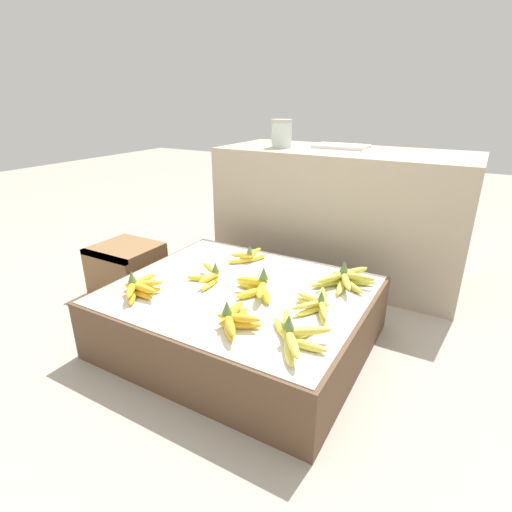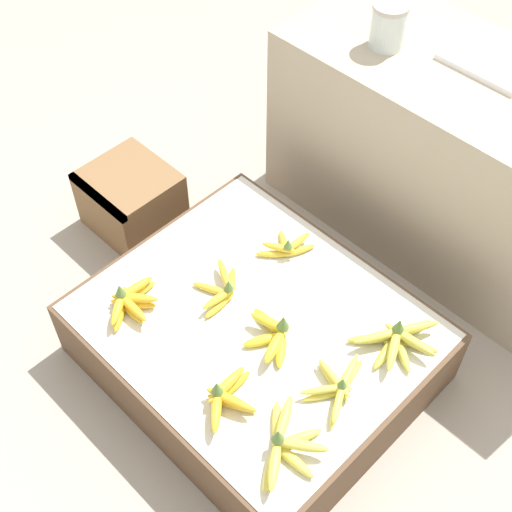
{
  "view_description": "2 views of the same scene",
  "coord_description": "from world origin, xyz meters",
  "px_view_note": "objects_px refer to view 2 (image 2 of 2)",
  "views": [
    {
      "loc": [
        0.76,
        -1.2,
        0.96
      ],
      "look_at": [
        0.05,
        0.05,
        0.38
      ],
      "focal_mm": 28.0,
      "sensor_mm": 36.0,
      "label": 1
    },
    {
      "loc": [
        0.86,
        -0.86,
        2.03
      ],
      "look_at": [
        -0.08,
        0.08,
        0.42
      ],
      "focal_mm": 50.0,
      "sensor_mm": 36.0,
      "label": 2
    }
  ],
  "objects_px": {
    "banana_bunch_middle_midleft": "(222,289)",
    "banana_bunch_middle_midright": "(272,334)",
    "banana_bunch_front_left": "(129,302)",
    "banana_bunch_back_right": "(398,339)",
    "banana_bunch_middle_right": "(337,387)",
    "wooden_crate": "(131,200)",
    "banana_bunch_front_midright": "(225,398)",
    "glass_jar": "(388,25)",
    "banana_bunch_back_midleft": "(287,247)",
    "foam_tray_white": "(488,63)",
    "banana_bunch_front_right": "(285,445)"
  },
  "relations": [
    {
      "from": "banana_bunch_front_right",
      "to": "banana_bunch_back_right",
      "type": "height_order",
      "value": "banana_bunch_front_right"
    },
    {
      "from": "wooden_crate",
      "to": "banana_bunch_middle_midright",
      "type": "bearing_deg",
      "value": -8.79
    },
    {
      "from": "banana_bunch_middle_midleft",
      "to": "banana_bunch_middle_midright",
      "type": "bearing_deg",
      "value": -3.23
    },
    {
      "from": "banana_bunch_middle_midleft",
      "to": "banana_bunch_back_midleft",
      "type": "distance_m",
      "value": 0.27
    },
    {
      "from": "banana_bunch_front_midright",
      "to": "banana_bunch_middle_right",
      "type": "height_order",
      "value": "banana_bunch_front_midright"
    },
    {
      "from": "wooden_crate",
      "to": "banana_bunch_front_midright",
      "type": "xyz_separation_m",
      "value": [
        0.9,
        -0.37,
        0.15
      ]
    },
    {
      "from": "wooden_crate",
      "to": "banana_bunch_back_midleft",
      "type": "distance_m",
      "value": 0.68
    },
    {
      "from": "banana_bunch_front_left",
      "to": "banana_bunch_back_right",
      "type": "bearing_deg",
      "value": 35.39
    },
    {
      "from": "banana_bunch_middle_right",
      "to": "banana_bunch_front_left",
      "type": "bearing_deg",
      "value": -160.4
    },
    {
      "from": "banana_bunch_back_midleft",
      "to": "glass_jar",
      "type": "distance_m",
      "value": 0.77
    },
    {
      "from": "banana_bunch_middle_right",
      "to": "glass_jar",
      "type": "distance_m",
      "value": 1.13
    },
    {
      "from": "banana_bunch_back_right",
      "to": "glass_jar",
      "type": "xyz_separation_m",
      "value": [
        -0.6,
        0.6,
        0.49
      ]
    },
    {
      "from": "banana_bunch_front_right",
      "to": "banana_bunch_middle_right",
      "type": "distance_m",
      "value": 0.23
    },
    {
      "from": "banana_bunch_front_midright",
      "to": "banana_bunch_back_right",
      "type": "distance_m",
      "value": 0.53
    },
    {
      "from": "banana_bunch_front_left",
      "to": "banana_bunch_back_right",
      "type": "relative_size",
      "value": 0.83
    },
    {
      "from": "banana_bunch_middle_right",
      "to": "banana_bunch_back_midleft",
      "type": "height_order",
      "value": "banana_bunch_back_midleft"
    },
    {
      "from": "banana_bunch_middle_midright",
      "to": "banana_bunch_middle_right",
      "type": "xyz_separation_m",
      "value": [
        0.24,
        0.01,
        -0.01
      ]
    },
    {
      "from": "banana_bunch_back_midleft",
      "to": "banana_bunch_back_right",
      "type": "distance_m",
      "value": 0.47
    },
    {
      "from": "foam_tray_white",
      "to": "banana_bunch_middle_right",
      "type": "bearing_deg",
      "value": -74.19
    },
    {
      "from": "banana_bunch_front_midright",
      "to": "glass_jar",
      "type": "relative_size",
      "value": 1.48
    },
    {
      "from": "banana_bunch_middle_right",
      "to": "banana_bunch_middle_midright",
      "type": "bearing_deg",
      "value": -178.55
    },
    {
      "from": "banana_bunch_front_right",
      "to": "banana_bunch_middle_right",
      "type": "xyz_separation_m",
      "value": [
        -0.02,
        0.23,
        -0.01
      ]
    },
    {
      "from": "banana_bunch_front_right",
      "to": "glass_jar",
      "type": "height_order",
      "value": "glass_jar"
    },
    {
      "from": "banana_bunch_front_left",
      "to": "banana_bunch_front_midright",
      "type": "bearing_deg",
      "value": -2.44
    },
    {
      "from": "wooden_crate",
      "to": "banana_bunch_middle_right",
      "type": "bearing_deg",
      "value": -6.54
    },
    {
      "from": "banana_bunch_middle_right",
      "to": "banana_bunch_back_right",
      "type": "distance_m",
      "value": 0.24
    },
    {
      "from": "banana_bunch_middle_midright",
      "to": "banana_bunch_middle_right",
      "type": "bearing_deg",
      "value": 1.45
    },
    {
      "from": "banana_bunch_front_midright",
      "to": "banana_bunch_middle_right",
      "type": "relative_size",
      "value": 0.93
    },
    {
      "from": "banana_bunch_front_left",
      "to": "banana_bunch_back_midleft",
      "type": "bearing_deg",
      "value": 69.46
    },
    {
      "from": "banana_bunch_middle_midright",
      "to": "banana_bunch_middle_right",
      "type": "relative_size",
      "value": 0.89
    },
    {
      "from": "banana_bunch_back_right",
      "to": "banana_bunch_front_midright",
      "type": "bearing_deg",
      "value": -114.01
    },
    {
      "from": "foam_tray_white",
      "to": "banana_bunch_back_right",
      "type": "bearing_deg",
      "value": -67.88
    },
    {
      "from": "banana_bunch_front_right",
      "to": "banana_bunch_middle_midleft",
      "type": "distance_m",
      "value": 0.54
    },
    {
      "from": "wooden_crate",
      "to": "foam_tray_white",
      "type": "distance_m",
      "value": 1.32
    },
    {
      "from": "banana_bunch_middle_midright",
      "to": "banana_bunch_middle_right",
      "type": "distance_m",
      "value": 0.24
    },
    {
      "from": "banana_bunch_front_left",
      "to": "glass_jar",
      "type": "relative_size",
      "value": 1.45
    },
    {
      "from": "banana_bunch_front_left",
      "to": "glass_jar",
      "type": "distance_m",
      "value": 1.18
    },
    {
      "from": "wooden_crate",
      "to": "banana_bunch_front_midright",
      "type": "distance_m",
      "value": 0.99
    },
    {
      "from": "banana_bunch_front_midright",
      "to": "glass_jar",
      "type": "distance_m",
      "value": 1.25
    },
    {
      "from": "banana_bunch_back_right",
      "to": "glass_jar",
      "type": "relative_size",
      "value": 1.74
    },
    {
      "from": "banana_bunch_back_midleft",
      "to": "foam_tray_white",
      "type": "height_order",
      "value": "foam_tray_white"
    },
    {
      "from": "banana_bunch_back_midleft",
      "to": "banana_bunch_back_right",
      "type": "xyz_separation_m",
      "value": [
        0.47,
        -0.03,
        0.0
      ]
    },
    {
      "from": "banana_bunch_front_midright",
      "to": "banana_bunch_middle_right",
      "type": "xyz_separation_m",
      "value": [
        0.19,
        0.25,
        -0.01
      ]
    },
    {
      "from": "glass_jar",
      "to": "banana_bunch_back_right",
      "type": "bearing_deg",
      "value": -45.24
    },
    {
      "from": "banana_bunch_front_left",
      "to": "banana_bunch_back_midleft",
      "type": "height_order",
      "value": "banana_bunch_front_left"
    },
    {
      "from": "banana_bunch_front_midright",
      "to": "banana_bunch_back_right",
      "type": "relative_size",
      "value": 0.85
    },
    {
      "from": "banana_bunch_front_right",
      "to": "banana_bunch_back_right",
      "type": "xyz_separation_m",
      "value": [
        0.01,
        0.47,
        -0.0
      ]
    },
    {
      "from": "banana_bunch_middle_midleft",
      "to": "glass_jar",
      "type": "xyz_separation_m",
      "value": [
        -0.1,
        0.84,
        0.5
      ]
    },
    {
      "from": "banana_bunch_middle_midleft",
      "to": "banana_bunch_middle_right",
      "type": "height_order",
      "value": "banana_bunch_middle_midleft"
    },
    {
      "from": "wooden_crate",
      "to": "banana_bunch_middle_right",
      "type": "relative_size",
      "value": 1.32
    }
  ]
}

